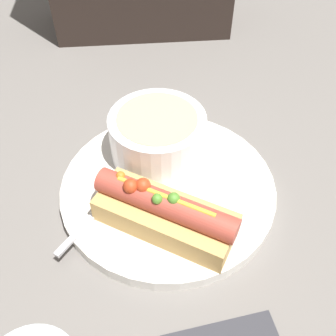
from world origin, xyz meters
The scene contains 5 objects.
ground_plane centered at (0.00, 0.00, 0.00)m, with size 4.00×4.00×0.00m, color slate.
dinner_plate centered at (0.00, 0.00, 0.01)m, with size 0.25×0.25×0.02m.
hot_dog centered at (-0.01, -0.06, 0.04)m, with size 0.16×0.13×0.06m.
soup_bowl centered at (-0.01, 0.05, 0.05)m, with size 0.12×0.12×0.06m.
spoon centered at (-0.05, 0.00, 0.02)m, with size 0.11×0.13×0.01m.
Camera 1 is at (-0.03, -0.30, 0.37)m, focal length 42.00 mm.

